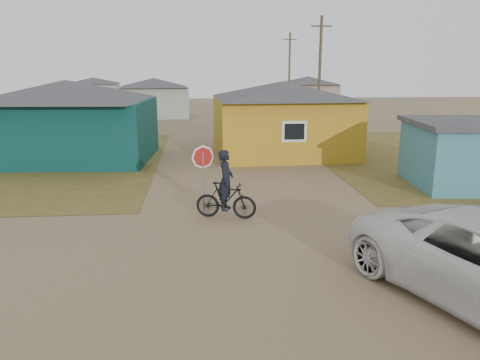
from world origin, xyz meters
name	(u,v)px	position (x,y,z in m)	size (l,w,h in m)	color
ground	(283,259)	(0.00, 0.00, 0.00)	(120.00, 120.00, 0.00)	#81694A
house_teal	(68,119)	(-8.50, 13.50, 2.05)	(8.93, 7.08, 4.00)	#093230
house_yellow	(283,117)	(2.50, 14.00, 2.00)	(7.72, 6.76, 3.90)	#BC8A1C
house_pale_west	(154,97)	(-6.00, 34.00, 1.86)	(7.04, 6.15, 3.60)	gray
house_beige_east	(308,93)	(10.00, 40.00, 1.86)	(6.95, 6.05, 3.60)	gray
house_pale_north	(94,92)	(-14.00, 46.00, 1.75)	(6.28, 5.81, 3.40)	gray
utility_pole_near	(320,74)	(6.50, 22.00, 4.14)	(1.40, 0.20, 8.00)	#4D412E
utility_pole_far	(289,71)	(7.50, 38.00, 4.14)	(1.40, 0.20, 8.00)	#4D412E
stop_sign	(203,164)	(-1.91, 3.67, 1.69)	(0.74, 0.08, 2.27)	gray
cyclist	(226,194)	(-1.22, 3.34, 0.79)	(1.99, 1.02, 2.17)	black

